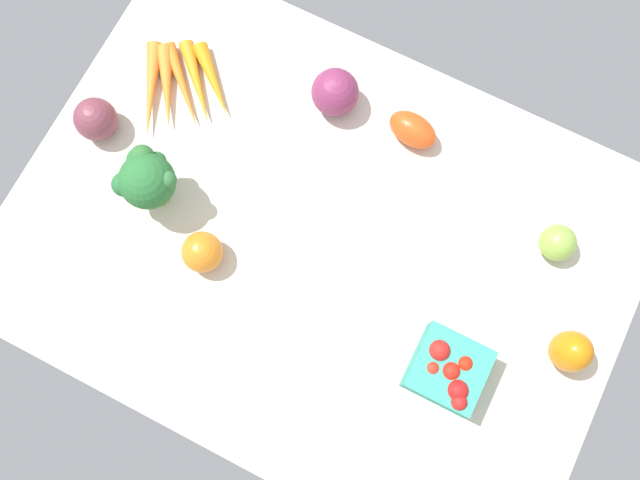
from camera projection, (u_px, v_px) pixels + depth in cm
name	position (u px, v px, depth cm)	size (l,w,h in cm)	color
tablecloth	(320.00, 244.00, 113.12)	(104.00, 76.00, 2.00)	beige
roma_tomato	(413.00, 130.00, 113.85)	(8.90, 5.44, 5.44)	#E7501A
red_onion_center	(335.00, 92.00, 113.87)	(8.31, 8.31, 8.31)	#852F59
heirloom_tomato_orange	(202.00, 252.00, 108.28)	(6.84, 6.84, 6.84)	orange
broccoli_head	(147.00, 179.00, 106.09)	(9.86, 9.91, 13.07)	#97C176
heirloom_tomato_green	(558.00, 243.00, 108.99)	(6.16, 6.16, 6.16)	#8BB446
bell_pepper_orange	(571.00, 351.00, 103.67)	(6.52, 6.52, 8.85)	orange
carrot_bunch	(180.00, 86.00, 117.13)	(20.49, 20.96, 2.95)	orange
red_onion_near_basket	(96.00, 119.00, 113.24)	(7.41, 7.41, 7.41)	brown
berry_basket	(448.00, 370.00, 103.83)	(11.07, 11.07, 7.78)	teal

